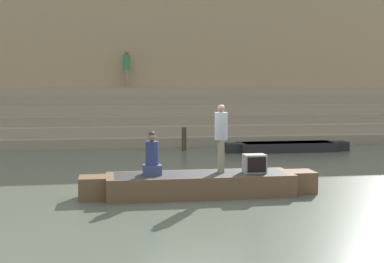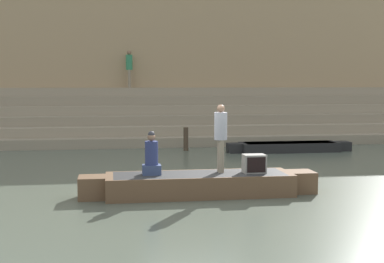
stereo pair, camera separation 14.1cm
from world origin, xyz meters
TOP-DOWN VIEW (x-y plane):
  - ground_plane at (0.00, 0.00)m, footprint 120.00×120.00m
  - ghat_steps at (0.00, 11.51)m, footprint 36.00×4.48m
  - back_wall at (0.00, 13.72)m, footprint 34.20×1.28m
  - rowboat_main at (0.02, -0.68)m, footprint 5.66×1.36m
  - person_standing at (0.55, -0.55)m, footprint 0.31×0.31m
  - person_rowing at (-1.12, -0.63)m, footprint 0.43×0.34m
  - tv_set at (1.34, -0.75)m, footprint 0.53×0.40m
  - moored_boat_shore at (4.79, 6.80)m, footprint 4.91×1.08m
  - mooring_post at (0.85, 7.67)m, footprint 0.19×0.19m
  - person_on_steps at (-1.18, 12.75)m, footprint 0.31×0.31m

SIDE VIEW (x-z plane):
  - ground_plane at x=0.00m, z-range 0.00..0.00m
  - moored_boat_shore at x=4.79m, z-range 0.01..0.37m
  - rowboat_main at x=0.02m, z-range 0.02..0.53m
  - mooring_post at x=0.85m, z-range 0.00..0.92m
  - tv_set at x=1.34m, z-range 0.52..0.96m
  - ghat_steps at x=0.00m, z-range -0.34..2.10m
  - person_rowing at x=-1.12m, z-range 0.42..1.45m
  - person_standing at x=0.55m, z-range 0.65..2.28m
  - person_on_steps at x=-1.18m, z-range 2.58..4.35m
  - back_wall at x=0.00m, z-range -0.03..8.31m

